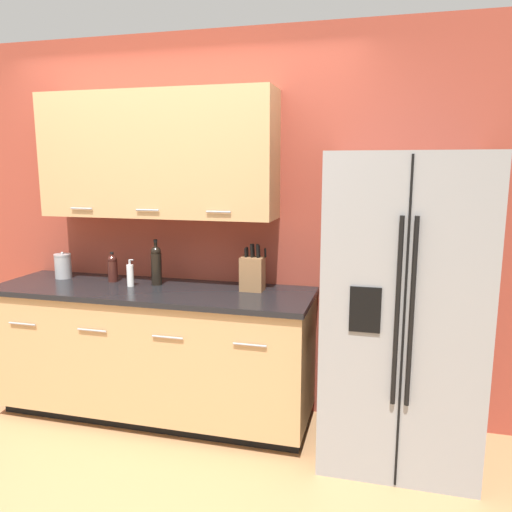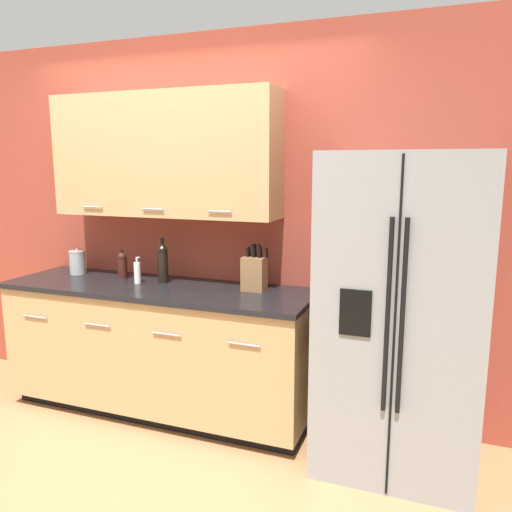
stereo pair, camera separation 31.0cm
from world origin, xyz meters
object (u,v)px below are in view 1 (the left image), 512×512
object	(u,v)px
wine_bottle	(156,264)
steel_canister	(63,266)
refrigerator	(402,310)
soap_dispenser	(130,275)
oil_bottle	(113,268)
knife_block	(252,273)

from	to	relation	value
wine_bottle	steel_canister	size ratio (longest dim) A/B	1.62
refrigerator	soap_dispenser	world-z (taller)	refrigerator
refrigerator	soap_dispenser	size ratio (longest dim) A/B	9.59
soap_dispenser	oil_bottle	size ratio (longest dim) A/B	0.89
oil_bottle	knife_block	bearing A→B (deg)	0.18
soap_dispenser	oil_bottle	world-z (taller)	oil_bottle
knife_block	soap_dispenser	distance (m)	0.83
refrigerator	wine_bottle	xyz separation A→B (m)	(-1.61, 0.15, 0.16)
refrigerator	knife_block	xyz separation A→B (m)	(-0.94, 0.16, 0.13)
refrigerator	steel_canister	xyz separation A→B (m)	(-2.36, 0.17, 0.11)
soap_dispenser	steel_canister	size ratio (longest dim) A/B	0.96
refrigerator	wine_bottle	distance (m)	1.63
refrigerator	wine_bottle	world-z (taller)	refrigerator
oil_bottle	wine_bottle	bearing A→B (deg)	-1.02
oil_bottle	soap_dispenser	bearing A→B (deg)	-26.80
refrigerator	wine_bottle	size ratio (longest dim) A/B	5.73
refrigerator	oil_bottle	world-z (taller)	refrigerator
knife_block	steel_canister	size ratio (longest dim) A/B	1.61
refrigerator	steel_canister	world-z (taller)	refrigerator
knife_block	oil_bottle	distance (m)	1.02
refrigerator	oil_bottle	size ratio (longest dim) A/B	8.50
soap_dispenser	refrigerator	bearing A→B (deg)	-1.95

